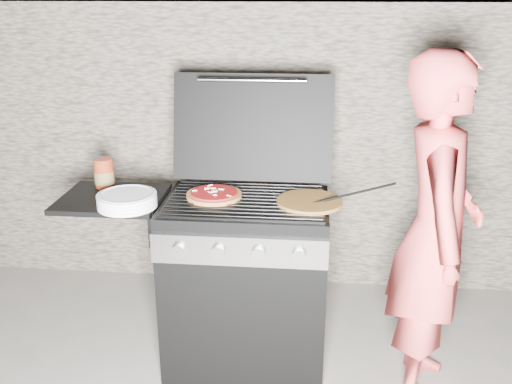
# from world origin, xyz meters

# --- Properties ---
(ground) EXTENTS (50.00, 50.00, 0.00)m
(ground) POSITION_xyz_m (0.00, 0.00, 0.00)
(ground) COLOR #63605B
(stone_wall) EXTENTS (8.00, 0.35, 1.80)m
(stone_wall) POSITION_xyz_m (0.00, 1.05, 0.90)
(stone_wall) COLOR gray
(stone_wall) RESTS_ON ground
(gas_grill) EXTENTS (1.34, 0.79, 0.91)m
(gas_grill) POSITION_xyz_m (-0.25, 0.00, 0.46)
(gas_grill) COLOR black
(gas_grill) RESTS_ON ground
(pizza_topped) EXTENTS (0.36, 0.36, 0.03)m
(pizza_topped) POSITION_xyz_m (-0.16, 0.02, 0.93)
(pizza_topped) COLOR tan
(pizza_topped) RESTS_ON gas_grill
(pizza_plain) EXTENTS (0.40, 0.40, 0.02)m
(pizza_plain) POSITION_xyz_m (0.31, -0.02, 0.92)
(pizza_plain) COLOR #B88231
(pizza_plain) RESTS_ON gas_grill
(sauce_jar) EXTENTS (0.12, 0.12, 0.15)m
(sauce_jar) POSITION_xyz_m (-0.75, 0.14, 0.98)
(sauce_jar) COLOR maroon
(sauce_jar) RESTS_ON gas_grill
(blue_carton) EXTENTS (0.08, 0.06, 0.15)m
(blue_carton) POSITION_xyz_m (-0.77, 0.17, 0.98)
(blue_carton) COLOR blue
(blue_carton) RESTS_ON gas_grill
(plate_stack) EXTENTS (0.32, 0.32, 0.06)m
(plate_stack) POSITION_xyz_m (-0.55, -0.13, 0.93)
(plate_stack) COLOR white
(plate_stack) RESTS_ON gas_grill
(person) EXTENTS (0.47, 0.65, 1.65)m
(person) POSITION_xyz_m (0.88, -0.13, 0.82)
(person) COLOR #E04848
(person) RESTS_ON ground
(tongs) EXTENTS (0.43, 0.14, 0.09)m
(tongs) POSITION_xyz_m (0.51, 0.00, 0.96)
(tongs) COLOR black
(tongs) RESTS_ON gas_grill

